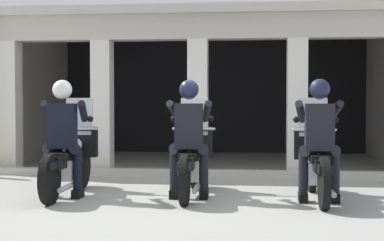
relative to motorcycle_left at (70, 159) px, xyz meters
name	(u,v)px	position (x,y,z in m)	size (l,w,h in m)	color
ground_plane	(207,170)	(1.69, 3.01, -0.50)	(80.00, 80.00, 0.00)	#999993
station_building	(208,74)	(1.56, 4.90, 1.38)	(8.11, 4.88, 2.99)	black
kerb_strip	(195,173)	(1.56, 2.03, -0.44)	(7.61, 0.24, 0.12)	#B7B5AD
motorcycle_left	(70,159)	(0.00, 0.00, 0.00)	(0.62, 2.04, 1.35)	black
police_officer_left	(63,128)	(0.00, -0.28, 0.44)	(0.63, 0.61, 1.58)	black
motorcycle_center	(191,159)	(1.69, 0.11, 0.00)	(0.62, 2.04, 1.35)	black
police_officer_center	(189,128)	(1.69, -0.17, 0.44)	(0.63, 0.61, 1.58)	black
motorcycle_right	(317,161)	(3.38, -0.02, 0.00)	(0.62, 2.04, 1.35)	black
police_officer_right	(319,129)	(3.38, -0.30, 0.44)	(0.63, 0.61, 1.58)	black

